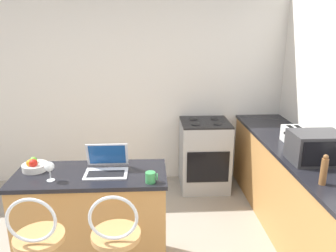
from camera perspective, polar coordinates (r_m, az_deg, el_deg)
wall_back at (r=4.45m, az=-6.48°, el=6.54°), size 12.00×0.06×2.60m
breakfast_bar at (r=3.03m, az=-12.78°, el=-15.89°), size 1.26×0.56×0.92m
counter_right at (r=3.59m, az=22.32°, el=-11.33°), size 0.63×3.03×0.92m
laptop at (r=2.79m, az=-10.64°, el=-6.70°), size 0.35×0.28×0.23m
microwave at (r=3.20m, az=24.35°, el=-3.42°), size 0.44×0.33×0.27m
toaster at (r=3.64m, az=21.30°, el=-1.59°), size 0.23×0.30×0.17m
stove_range at (r=4.39m, az=6.33°, el=-5.02°), size 0.62×0.61×0.93m
mug_green at (r=2.57m, az=-3.01°, el=-8.92°), size 0.10×0.08×0.09m
fruit_bowl at (r=3.00m, az=-22.24°, el=-6.43°), size 0.21×0.21×0.11m
pepper_mill at (r=2.77m, az=25.51°, el=-6.99°), size 0.05×0.05×0.25m
wine_glass_tall at (r=2.73m, az=-19.96°, el=-6.77°), size 0.08×0.08×0.16m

